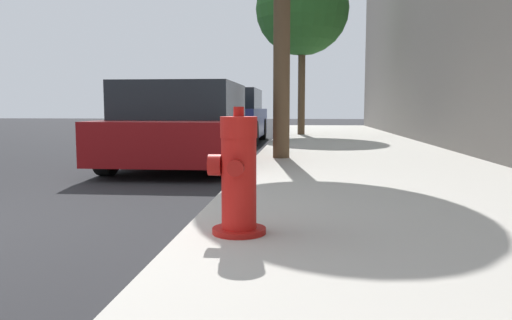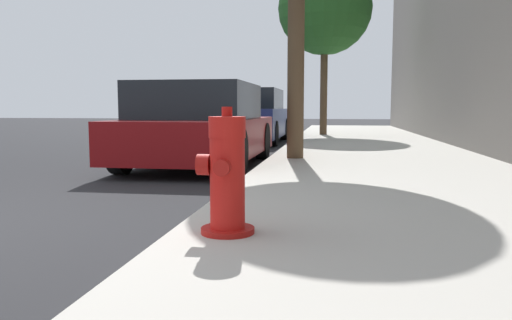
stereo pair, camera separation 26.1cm
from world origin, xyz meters
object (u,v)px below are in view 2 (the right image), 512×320
object	(u,v)px
parked_car_mid	(251,117)
street_tree_far	(325,8)
parked_car_near	(200,126)
fire_hydrant	(227,177)

from	to	relation	value
parked_car_mid	street_tree_far	world-z (taller)	street_tree_far
parked_car_near	fire_hydrant	bearing A→B (deg)	-72.77
parked_car_near	parked_car_mid	size ratio (longest dim) A/B	0.95
parked_car_near	street_tree_far	size ratio (longest dim) A/B	0.77
fire_hydrant	street_tree_far	bearing A→B (deg)	88.40
fire_hydrant	parked_car_near	distance (m)	4.96
street_tree_far	fire_hydrant	bearing A→B (deg)	-91.60
parked_car_near	parked_car_mid	world-z (taller)	parked_car_mid
parked_car_mid	fire_hydrant	bearing A→B (deg)	-81.41
fire_hydrant	parked_car_near	xyz separation A→B (m)	(-1.47, 4.74, 0.14)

